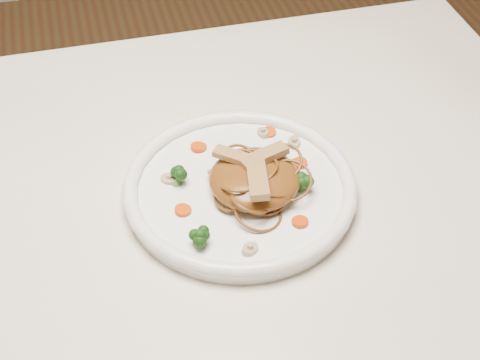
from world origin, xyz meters
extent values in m
cube|color=beige|center=(0.00, 0.00, 0.73)|extent=(1.20, 0.80, 0.04)
cylinder|color=brown|center=(0.54, 0.34, 0.35)|extent=(0.06, 0.06, 0.71)
cylinder|color=white|center=(0.10, -0.02, 0.76)|extent=(0.36, 0.36, 0.02)
ellipsoid|color=brown|center=(0.12, -0.03, 0.78)|extent=(0.16, 0.16, 0.04)
cube|color=tan|center=(0.13, -0.01, 0.81)|extent=(0.07, 0.04, 0.01)
cube|color=tan|center=(0.10, 0.00, 0.81)|extent=(0.06, 0.05, 0.01)
cube|color=tan|center=(0.11, -0.05, 0.81)|extent=(0.04, 0.08, 0.01)
cylinder|color=#C02E07|center=(0.17, 0.08, 0.77)|extent=(0.03, 0.03, 0.00)
cylinder|color=#C02E07|center=(0.02, -0.05, 0.77)|extent=(0.02, 0.02, 0.00)
cylinder|color=#C02E07|center=(0.19, 0.00, 0.77)|extent=(0.03, 0.03, 0.00)
cylinder|color=#C02E07|center=(0.06, 0.07, 0.77)|extent=(0.03, 0.03, 0.00)
cylinder|color=#C02E07|center=(0.16, -0.10, 0.77)|extent=(0.03, 0.03, 0.00)
cylinder|color=#C5B294|center=(0.08, -0.13, 0.77)|extent=(0.03, 0.03, 0.01)
cylinder|color=#C5B294|center=(0.19, 0.05, 0.77)|extent=(0.03, 0.03, 0.01)
cylinder|color=#C5B294|center=(0.01, 0.02, 0.77)|extent=(0.03, 0.03, 0.01)
cylinder|color=#C5B294|center=(0.16, 0.08, 0.77)|extent=(0.02, 0.02, 0.01)
camera|label=1|loc=(-0.07, -0.68, 1.42)|focal=53.40mm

